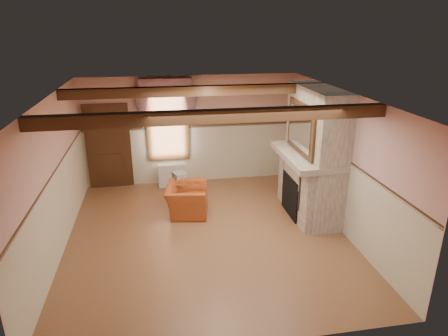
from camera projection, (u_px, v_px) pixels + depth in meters
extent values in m
cube|color=brown|center=(207.00, 235.00, 8.05)|extent=(5.50, 6.00, 0.01)
cube|color=silver|center=(205.00, 96.00, 7.08)|extent=(5.50, 6.00, 0.01)
cube|color=tan|center=(191.00, 130.00, 10.34)|extent=(5.50, 0.02, 2.80)
cube|color=tan|center=(239.00, 256.00, 4.79)|extent=(5.50, 0.02, 2.80)
cube|color=tan|center=(53.00, 179.00, 7.12)|extent=(0.02, 6.00, 2.80)
cube|color=tan|center=(342.00, 162.00, 8.01)|extent=(0.02, 6.00, 2.80)
cube|color=black|center=(293.00, 195.00, 8.77)|extent=(0.20, 0.95, 0.90)
imported|color=#994219|center=(187.00, 199.00, 8.87)|extent=(1.03, 1.14, 0.66)
cylinder|color=brown|center=(182.00, 192.00, 9.38)|extent=(0.54, 0.54, 0.55)
cube|color=#B7AD8C|center=(180.00, 177.00, 9.28)|extent=(0.35, 0.38, 0.20)
cube|color=silver|center=(172.00, 175.00, 10.35)|extent=(0.71, 0.24, 0.60)
imported|color=brown|center=(305.00, 150.00, 8.56)|extent=(0.31, 0.31, 0.08)
cube|color=black|center=(299.00, 142.00, 8.92)|extent=(0.14, 0.24, 0.20)
cylinder|color=gold|center=(302.00, 142.00, 8.75)|extent=(0.11, 0.11, 0.28)
cylinder|color=#AC151E|center=(316.00, 156.00, 8.00)|extent=(0.06, 0.06, 0.16)
cylinder|color=gold|center=(319.00, 159.00, 7.89)|extent=(0.06, 0.06, 0.12)
cube|color=gray|center=(315.00, 153.00, 8.51)|extent=(0.85, 2.00, 2.80)
cube|color=gray|center=(307.00, 156.00, 8.49)|extent=(1.05, 2.05, 0.12)
cube|color=silver|center=(301.00, 128.00, 8.25)|extent=(0.06, 1.44, 1.04)
cube|color=black|center=(109.00, 148.00, 10.06)|extent=(1.10, 0.10, 2.10)
cube|color=white|center=(167.00, 122.00, 10.13)|extent=(1.06, 0.08, 2.02)
cube|color=gray|center=(166.00, 99.00, 9.84)|extent=(1.30, 0.14, 1.40)
cube|color=black|center=(215.00, 116.00, 6.01)|extent=(5.50, 0.18, 0.20)
cube|color=black|center=(198.00, 91.00, 8.22)|extent=(5.50, 0.18, 0.20)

